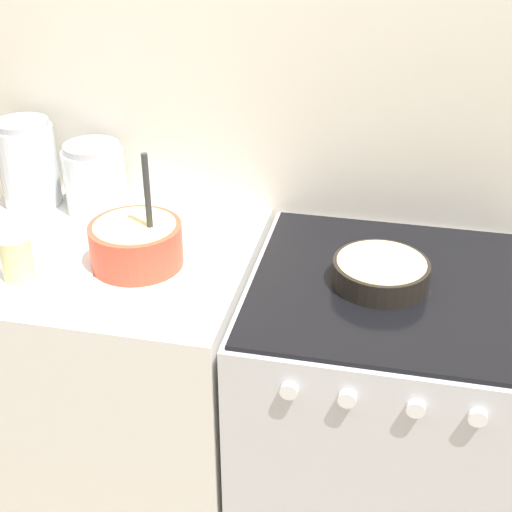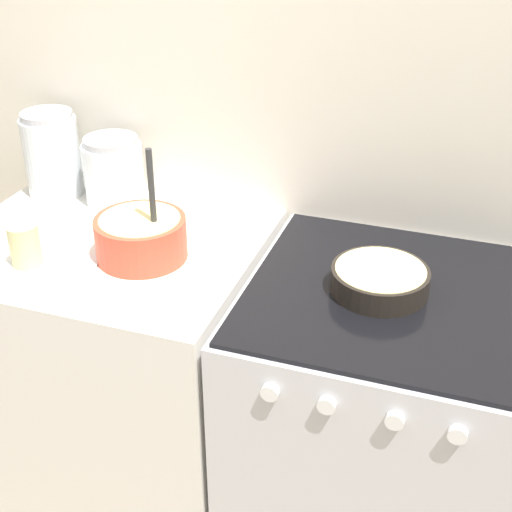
% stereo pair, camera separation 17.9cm
% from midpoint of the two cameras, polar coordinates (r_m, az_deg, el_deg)
% --- Properties ---
extents(wall_back, '(4.67, 0.05, 2.40)m').
position_cam_midpoint_polar(wall_back, '(2.04, 5.40, 11.67)').
color(wall_back, beige).
rests_on(wall_back, ground_plane).
extents(countertop_cabinet, '(0.84, 0.70, 0.89)m').
position_cam_midpoint_polar(countertop_cabinet, '(2.23, -8.59, -9.04)').
color(countertop_cabinet, silver).
rests_on(countertop_cabinet, ground_plane).
extents(stove, '(0.72, 0.72, 0.89)m').
position_cam_midpoint_polar(stove, '(2.06, 12.18, -13.45)').
color(stove, silver).
rests_on(stove, ground_plane).
extents(mixing_bowl, '(0.24, 0.24, 0.31)m').
position_cam_midpoint_polar(mixing_bowl, '(1.86, -6.50, 1.59)').
color(mixing_bowl, '#D84C33').
rests_on(mixing_bowl, countertop_cabinet).
extents(baking_pan, '(0.24, 0.24, 0.06)m').
position_cam_midpoint_polar(baking_pan, '(1.77, 12.75, -1.91)').
color(baking_pan, black).
rests_on(baking_pan, stove).
extents(storage_jar_left, '(0.17, 0.17, 0.26)m').
position_cam_midpoint_polar(storage_jar_left, '(2.26, -13.79, 7.49)').
color(storage_jar_left, silver).
rests_on(storage_jar_left, countertop_cabinet).
extents(storage_jar_middle, '(0.18, 0.18, 0.20)m').
position_cam_midpoint_polar(storage_jar_middle, '(2.17, -8.99, 6.35)').
color(storage_jar_middle, silver).
rests_on(storage_jar_middle, countertop_cabinet).
extents(tin_can, '(0.08, 0.08, 0.12)m').
position_cam_midpoint_polar(tin_can, '(1.88, -15.45, 0.72)').
color(tin_can, beige).
rests_on(tin_can, countertop_cabinet).
extents(recipe_page, '(0.27, 0.27, 0.01)m').
position_cam_midpoint_polar(recipe_page, '(1.85, -14.06, -1.59)').
color(recipe_page, white).
rests_on(recipe_page, countertop_cabinet).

